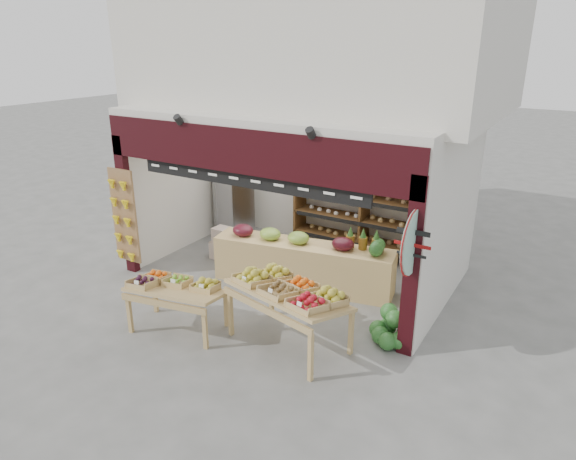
# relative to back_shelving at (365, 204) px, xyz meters

# --- Properties ---
(ground) EXTENTS (60.00, 60.00, 0.00)m
(ground) POSITION_rel_back_shelving_xyz_m (-0.81, -1.92, -1.13)
(ground) COLOR #60605B
(ground) RESTS_ON ground
(shop_structure) EXTENTS (6.36, 5.12, 5.40)m
(shop_structure) POSITION_rel_back_shelving_xyz_m (-0.81, -0.30, 2.79)
(shop_structure) COLOR silver
(shop_structure) RESTS_ON ground
(banana_board) EXTENTS (0.60, 0.15, 1.80)m
(banana_board) POSITION_rel_back_shelving_xyz_m (-3.54, -3.09, -0.02)
(banana_board) COLOR olive
(banana_board) RESTS_ON ground
(gift_sign) EXTENTS (0.04, 0.93, 0.92)m
(gift_sign) POSITION_rel_back_shelving_xyz_m (1.94, -3.06, 0.62)
(gift_sign) COLOR #A7D2BD
(gift_sign) RESTS_ON ground
(back_shelving) EXTENTS (3.06, 0.50, 1.89)m
(back_shelving) POSITION_rel_back_shelving_xyz_m (0.00, 0.00, 0.00)
(back_shelving) COLOR brown
(back_shelving) RESTS_ON ground
(refrigerator) EXTENTS (0.81, 0.81, 1.69)m
(refrigerator) POSITION_rel_back_shelving_xyz_m (-2.97, -0.43, -0.28)
(refrigerator) COLOR #A8ABAF
(refrigerator) RESTS_ON ground
(cardboard_stack) EXTENTS (0.97, 0.70, 0.67)m
(cardboard_stack) POSITION_rel_back_shelving_xyz_m (-2.17, -1.58, -0.88)
(cardboard_stack) COLOR beige
(cardboard_stack) RESTS_ON ground
(mid_counter) EXTENTS (3.35, 1.20, 1.04)m
(mid_counter) POSITION_rel_back_shelving_xyz_m (-0.40, -1.84, -0.68)
(mid_counter) COLOR tan
(mid_counter) RESTS_ON ground
(display_table_left) EXTENTS (1.54, 1.04, 0.93)m
(display_table_left) POSITION_rel_back_shelving_xyz_m (-1.40, -4.12, -0.44)
(display_table_left) COLOR tan
(display_table_left) RESTS_ON ground
(display_table_right) EXTENTS (1.92, 1.34, 1.09)m
(display_table_right) POSITION_rel_back_shelving_xyz_m (0.38, -3.64, -0.26)
(display_table_right) COLOR tan
(display_table_right) RESTS_ON ground
(watermelon_pile) EXTENTS (0.66, 0.68, 0.52)m
(watermelon_pile) POSITION_rel_back_shelving_xyz_m (1.64, -2.79, -0.93)
(watermelon_pile) COLOR #184819
(watermelon_pile) RESTS_ON ground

